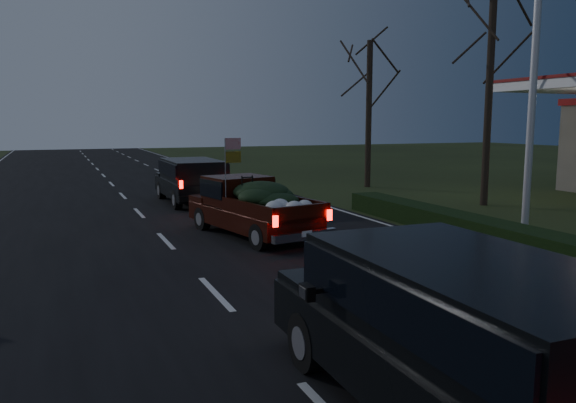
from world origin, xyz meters
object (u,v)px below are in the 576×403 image
object	(u,v)px
pickup_truck	(252,204)
lead_suv	(192,177)
rear_suv	(465,324)
light_pole	(536,35)

from	to	relation	value
pickup_truck	lead_suv	distance (m)	6.94
lead_suv	pickup_truck	bearing A→B (deg)	-89.39
pickup_truck	rear_suv	xyz separation A→B (m)	(-1.22, -10.22, 0.20)
light_pole	rear_suv	world-z (taller)	light_pole
lead_suv	rear_suv	world-z (taller)	rear_suv
light_pole	pickup_truck	xyz separation A→B (m)	(-7.11, 2.84, -4.57)
pickup_truck	lead_suv	bearing A→B (deg)	79.26
pickup_truck	rear_suv	bearing A→B (deg)	-108.32
light_pole	pickup_truck	world-z (taller)	light_pole
light_pole	pickup_truck	distance (m)	8.92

